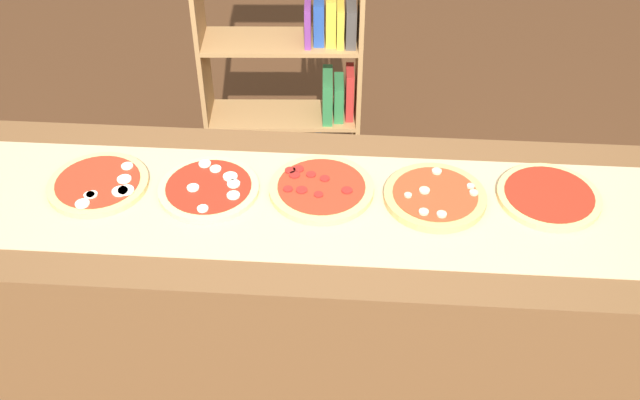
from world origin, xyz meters
name	(u,v)px	position (x,y,z in m)	size (l,w,h in m)	color
ground_plane	(320,394)	(0.00, 0.00, 0.00)	(12.00, 12.00, 0.00)	#4C2D19
counter	(320,311)	(0.00, 0.00, 0.46)	(2.62, 0.72, 0.92)	brown
parchment_paper	(320,205)	(0.00, 0.00, 0.92)	(2.13, 0.48, 0.00)	tan
pizza_mozzarella_0	(99,184)	(-0.66, 0.04, 0.93)	(0.30, 0.30, 0.03)	#DBB26B
pizza_mozzarella_1	(209,188)	(-0.33, 0.04, 0.93)	(0.30, 0.30, 0.02)	#E5C17F
pizza_pepperoni_2	(321,188)	(0.00, 0.06, 0.93)	(0.31, 0.31, 0.03)	#DBB26B
pizza_mushroom_3	(435,196)	(0.33, 0.05, 0.94)	(0.30, 0.30, 0.03)	tan
pizza_plain_4	(549,196)	(0.66, 0.07, 0.93)	(0.30, 0.30, 0.02)	#DBB26B
bookshelf	(302,58)	(-0.16, 1.25, 0.69)	(0.72, 0.29, 1.54)	#A87A47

